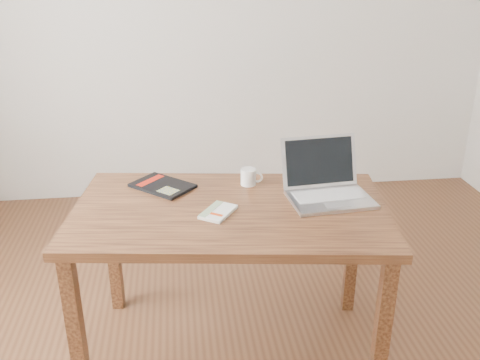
{
  "coord_description": "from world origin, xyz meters",
  "views": [
    {
      "loc": [
        -0.36,
        -1.89,
        1.75
      ],
      "look_at": [
        -0.1,
        0.2,
        0.85
      ],
      "focal_mm": 40.0,
      "sensor_mm": 36.0,
      "label": 1
    }
  ],
  "objects": [
    {
      "name": "black_guidebook",
      "position": [
        -0.44,
        0.4,
        0.76
      ],
      "size": [
        0.32,
        0.32,
        0.01
      ],
      "rotation": [
        0.0,
        0.0,
        0.84
      ],
      "color": "black",
      "rests_on": "desk"
    },
    {
      "name": "laptop",
      "position": [
        0.29,
        0.21,
        0.8
      ],
      "size": [
        0.38,
        0.36,
        0.24
      ],
      "rotation": [
        0.0,
        0.0,
        0.1
      ],
      "color": "silver",
      "rests_on": "desk"
    },
    {
      "name": "white_guidebook",
      "position": [
        -0.2,
        0.1,
        0.76
      ],
      "size": [
        0.18,
        0.2,
        0.02
      ],
      "rotation": [
        0.0,
        0.0,
        -0.58
      ],
      "color": "silver",
      "rests_on": "desk"
    },
    {
      "name": "desk",
      "position": [
        -0.15,
        0.14,
        0.66
      ],
      "size": [
        1.43,
        0.93,
        0.75
      ],
      "rotation": [
        0.0,
        0.0,
        -0.13
      ],
      "color": "#512D18",
      "rests_on": "ground"
    },
    {
      "name": "coffee_mug",
      "position": [
        -0.03,
        0.38,
        0.79
      ],
      "size": [
        0.1,
        0.07,
        0.08
      ],
      "rotation": [
        0.0,
        0.0,
        -0.25
      ],
      "color": "white",
      "rests_on": "desk"
    },
    {
      "name": "room",
      "position": [
        -0.07,
        0.0,
        1.36
      ],
      "size": [
        4.04,
        4.04,
        2.7
      ],
      "color": "#54321D",
      "rests_on": "ground"
    }
  ]
}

